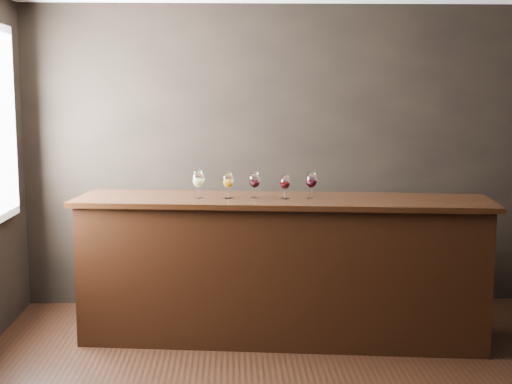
{
  "coord_description": "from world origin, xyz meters",
  "views": [
    {
      "loc": [
        -0.58,
        -4.4,
        2.01
      ],
      "look_at": [
        -0.38,
        1.21,
        1.21
      ],
      "focal_mm": 50.0,
      "sensor_mm": 36.0,
      "label": 1
    }
  ],
  "objects_px": {
    "back_bar_shelf": "(232,262)",
    "glass_red_a": "(255,181)",
    "glass_red_b": "(285,183)",
    "bar_counter": "(281,271)",
    "glass_amber": "(228,181)",
    "glass_white": "(198,180)",
    "glass_red_c": "(311,181)"
  },
  "relations": [
    {
      "from": "back_bar_shelf",
      "to": "glass_red_a",
      "type": "height_order",
      "value": "glass_red_a"
    },
    {
      "from": "bar_counter",
      "to": "back_bar_shelf",
      "type": "height_order",
      "value": "bar_counter"
    },
    {
      "from": "bar_counter",
      "to": "glass_red_a",
      "type": "relative_size",
      "value": 15.47
    },
    {
      "from": "back_bar_shelf",
      "to": "glass_red_b",
      "type": "height_order",
      "value": "glass_red_b"
    },
    {
      "from": "glass_white",
      "to": "glass_red_a",
      "type": "height_order",
      "value": "glass_white"
    },
    {
      "from": "glass_white",
      "to": "glass_amber",
      "type": "distance_m",
      "value": 0.24
    },
    {
      "from": "glass_red_b",
      "to": "glass_red_c",
      "type": "relative_size",
      "value": 0.89
    },
    {
      "from": "glass_white",
      "to": "glass_red_c",
      "type": "height_order",
      "value": "glass_white"
    },
    {
      "from": "glass_red_a",
      "to": "back_bar_shelf",
      "type": "bearing_deg",
      "value": 102.9
    },
    {
      "from": "back_bar_shelf",
      "to": "glass_red_b",
      "type": "relative_size",
      "value": 13.18
    },
    {
      "from": "glass_red_c",
      "to": "back_bar_shelf",
      "type": "bearing_deg",
      "value": 126.88
    },
    {
      "from": "glass_amber",
      "to": "glass_red_b",
      "type": "xyz_separation_m",
      "value": [
        0.45,
        -0.03,
        -0.01
      ]
    },
    {
      "from": "bar_counter",
      "to": "glass_amber",
      "type": "bearing_deg",
      "value": -174.94
    },
    {
      "from": "bar_counter",
      "to": "glass_white",
      "type": "bearing_deg",
      "value": -174.74
    },
    {
      "from": "bar_counter",
      "to": "glass_amber",
      "type": "height_order",
      "value": "glass_amber"
    },
    {
      "from": "glass_red_a",
      "to": "glass_red_c",
      "type": "height_order",
      "value": "glass_red_c"
    },
    {
      "from": "bar_counter",
      "to": "glass_amber",
      "type": "xyz_separation_m",
      "value": [
        -0.43,
        0.01,
        0.74
      ]
    },
    {
      "from": "back_bar_shelf",
      "to": "glass_white",
      "type": "height_order",
      "value": "glass_white"
    },
    {
      "from": "glass_red_b",
      "to": "glass_amber",
      "type": "bearing_deg",
      "value": 175.62
    },
    {
      "from": "bar_counter",
      "to": "glass_white",
      "type": "xyz_separation_m",
      "value": [
        -0.66,
        0.02,
        0.75
      ]
    },
    {
      "from": "bar_counter",
      "to": "glass_red_b",
      "type": "bearing_deg",
      "value": -35.71
    },
    {
      "from": "bar_counter",
      "to": "back_bar_shelf",
      "type": "relative_size",
      "value": 1.29
    },
    {
      "from": "back_bar_shelf",
      "to": "glass_amber",
      "type": "relative_size",
      "value": 12.13
    },
    {
      "from": "back_bar_shelf",
      "to": "bar_counter",
      "type": "bearing_deg",
      "value": -63.92
    },
    {
      "from": "glass_white",
      "to": "glass_amber",
      "type": "height_order",
      "value": "glass_white"
    },
    {
      "from": "glass_amber",
      "to": "glass_red_a",
      "type": "bearing_deg",
      "value": 0.21
    },
    {
      "from": "glass_white",
      "to": "glass_red_b",
      "type": "height_order",
      "value": "glass_white"
    },
    {
      "from": "bar_counter",
      "to": "glass_red_b",
      "type": "xyz_separation_m",
      "value": [
        0.02,
        -0.02,
        0.73
      ]
    },
    {
      "from": "bar_counter",
      "to": "glass_amber",
      "type": "relative_size",
      "value": 15.65
    },
    {
      "from": "back_bar_shelf",
      "to": "glass_red_c",
      "type": "distance_m",
      "value": 1.36
    },
    {
      "from": "back_bar_shelf",
      "to": "glass_white",
      "type": "bearing_deg",
      "value": -108.19
    },
    {
      "from": "back_bar_shelf",
      "to": "glass_red_a",
      "type": "bearing_deg",
      "value": -77.1
    }
  ]
}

